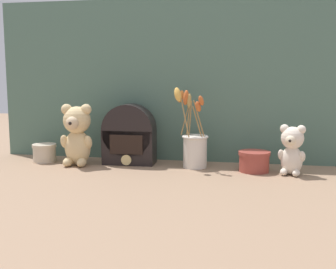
% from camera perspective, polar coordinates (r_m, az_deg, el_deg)
% --- Properties ---
extents(ground_plane, '(4.00, 4.00, 0.00)m').
position_cam_1_polar(ground_plane, '(1.59, -0.14, -4.64)').
color(ground_plane, '#8E7056').
extents(backdrop_wall, '(1.49, 0.02, 0.65)m').
position_cam_1_polar(backdrop_wall, '(1.72, 0.93, 7.29)').
color(backdrop_wall, '#4C6B5B').
rests_on(backdrop_wall, ground).
extents(teddy_bear_large, '(0.13, 0.12, 0.24)m').
position_cam_1_polar(teddy_bear_large, '(1.66, -12.29, 0.12)').
color(teddy_bear_large, '#DBBC84').
rests_on(teddy_bear_large, ground).
extents(teddy_bear_medium, '(0.10, 0.09, 0.18)m').
position_cam_1_polar(teddy_bear_medium, '(1.54, 16.44, -1.88)').
color(teddy_bear_medium, beige).
rests_on(teddy_bear_medium, ground).
extents(flower_vase, '(0.13, 0.14, 0.31)m').
position_cam_1_polar(flower_vase, '(1.60, 3.56, -1.38)').
color(flower_vase, silver).
rests_on(flower_vase, ground).
extents(vintage_radio, '(0.21, 0.10, 0.24)m').
position_cam_1_polar(vintage_radio, '(1.67, -5.27, -0.29)').
color(vintage_radio, black).
rests_on(vintage_radio, ground).
extents(decorative_tin_tall, '(0.11, 0.11, 0.07)m').
position_cam_1_polar(decorative_tin_tall, '(1.57, 11.59, -3.57)').
color(decorative_tin_tall, '#993D33').
rests_on(decorative_tin_tall, ground).
extents(decorative_tin_short, '(0.10, 0.10, 0.07)m').
position_cam_1_polar(decorative_tin_short, '(1.78, -16.38, -2.38)').
color(decorative_tin_short, beige).
rests_on(decorative_tin_short, ground).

